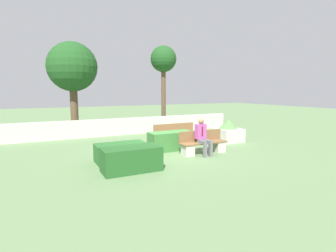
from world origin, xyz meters
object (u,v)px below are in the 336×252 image
Objects in this scene: bench_left_side at (176,135)px; person_seated_man at (203,135)px; tree_leftmost at (72,68)px; tree_center_left at (163,62)px; planter_corner_left at (228,132)px; bench_front at (203,145)px.

bench_left_side is 2.44m from person_seated_man.
tree_center_left reaches higher than tree_leftmost.
person_seated_man is 1.20× the size of planter_corner_left.
tree_leftmost reaches higher than bench_front.
planter_corner_left is at bearing 30.94° from bench_front.
planter_corner_left reaches higher than bench_left_side.
tree_leftmost is (-3.67, 4.84, 3.19)m from bench_left_side.
bench_front is at bearing -149.06° from planter_corner_left.
tree_center_left is (-0.77, 5.19, 3.60)m from planter_corner_left.
person_seated_man is at bearing -64.43° from tree_leftmost.
tree_leftmost is 5.19m from tree_center_left.
planter_corner_left is (2.31, 1.38, 0.12)m from bench_front.
tree_leftmost is 0.98× the size of tree_center_left.
bench_left_side is (0.07, 2.25, 0.01)m from bench_front.
tree_center_left is at bearing -5.87° from tree_leftmost.
planter_corner_left is at bearing -44.06° from tree_leftmost.
tree_leftmost is at bearing 174.13° from tree_center_left.
bench_front is 0.38× the size of tree_leftmost.
tree_center_left is at bearing 74.44° from bench_left_side.
planter_corner_left is 0.22× the size of tree_leftmost.
person_seated_man is 0.27× the size of tree_leftmost.
person_seated_man is at bearing -148.01° from planter_corner_left.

